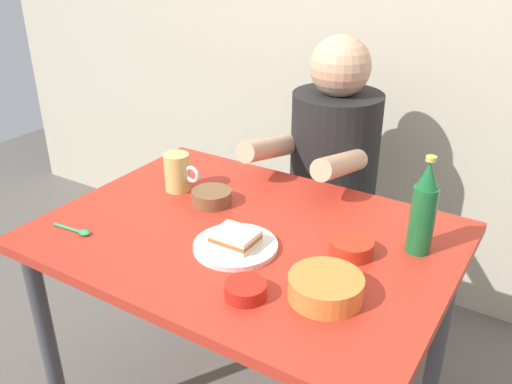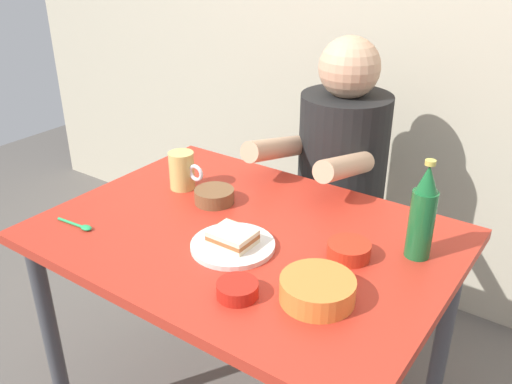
{
  "view_description": "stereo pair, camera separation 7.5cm",
  "coord_description": "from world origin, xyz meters",
  "px_view_note": "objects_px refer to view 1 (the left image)",
  "views": [
    {
      "loc": [
        0.71,
        -1.08,
        1.5
      ],
      "look_at": [
        0.0,
        0.05,
        0.84
      ],
      "focal_mm": 38.3,
      "sensor_mm": 36.0,
      "label": 1
    },
    {
      "loc": [
        0.77,
        -1.04,
        1.5
      ],
      "look_at": [
        0.0,
        0.05,
        0.84
      ],
      "focal_mm": 38.3,
      "sensor_mm": 36.0,
      "label": 2
    }
  ],
  "objects_px": {
    "person_seated": "(333,150)",
    "stool": "(328,247)",
    "beer_bottle": "(423,210)",
    "dining_table": "(247,260)",
    "plate_orange": "(236,246)",
    "beer_mug": "(178,172)",
    "soup_bowl_orange": "(326,286)",
    "sandwich": "(235,238)"
  },
  "relations": [
    {
      "from": "person_seated",
      "to": "stool",
      "type": "bearing_deg",
      "value": 90.0
    },
    {
      "from": "person_seated",
      "to": "beer_bottle",
      "type": "relative_size",
      "value": 2.75
    },
    {
      "from": "stool",
      "to": "person_seated",
      "type": "relative_size",
      "value": 0.63
    },
    {
      "from": "beer_bottle",
      "to": "dining_table",
      "type": "bearing_deg",
      "value": -160.19
    },
    {
      "from": "plate_orange",
      "to": "beer_bottle",
      "type": "xyz_separation_m",
      "value": [
        0.4,
        0.24,
        0.11
      ]
    },
    {
      "from": "stool",
      "to": "beer_mug",
      "type": "xyz_separation_m",
      "value": [
        -0.3,
        -0.52,
        0.45
      ]
    },
    {
      "from": "plate_orange",
      "to": "beer_mug",
      "type": "relative_size",
      "value": 1.75
    },
    {
      "from": "stool",
      "to": "soup_bowl_orange",
      "type": "height_order",
      "value": "soup_bowl_orange"
    },
    {
      "from": "person_seated",
      "to": "plate_orange",
      "type": "xyz_separation_m",
      "value": [
        0.05,
        -0.71,
        -0.02
      ]
    },
    {
      "from": "plate_orange",
      "to": "beer_bottle",
      "type": "height_order",
      "value": "beer_bottle"
    },
    {
      "from": "person_seated",
      "to": "soup_bowl_orange",
      "type": "xyz_separation_m",
      "value": [
        0.34,
        -0.77,
        0.01
      ]
    },
    {
      "from": "stool",
      "to": "plate_orange",
      "type": "xyz_separation_m",
      "value": [
        0.05,
        -0.72,
        0.4
      ]
    },
    {
      "from": "beer_bottle",
      "to": "soup_bowl_orange",
      "type": "distance_m",
      "value": 0.34
    },
    {
      "from": "beer_mug",
      "to": "beer_bottle",
      "type": "xyz_separation_m",
      "value": [
        0.75,
        0.05,
        0.06
      ]
    },
    {
      "from": "stool",
      "to": "sandwich",
      "type": "distance_m",
      "value": 0.83
    },
    {
      "from": "beer_mug",
      "to": "beer_bottle",
      "type": "distance_m",
      "value": 0.75
    },
    {
      "from": "plate_orange",
      "to": "sandwich",
      "type": "relative_size",
      "value": 2.0
    },
    {
      "from": "beer_bottle",
      "to": "soup_bowl_orange",
      "type": "height_order",
      "value": "beer_bottle"
    },
    {
      "from": "stool",
      "to": "sandwich",
      "type": "relative_size",
      "value": 4.09
    },
    {
      "from": "stool",
      "to": "beer_bottle",
      "type": "distance_m",
      "value": 0.83
    },
    {
      "from": "dining_table",
      "to": "plate_orange",
      "type": "xyz_separation_m",
      "value": [
        0.02,
        -0.09,
        0.1
      ]
    },
    {
      "from": "beer_bottle",
      "to": "soup_bowl_orange",
      "type": "bearing_deg",
      "value": -110.89
    },
    {
      "from": "person_seated",
      "to": "beer_mug",
      "type": "bearing_deg",
      "value": -120.26
    },
    {
      "from": "stool",
      "to": "soup_bowl_orange",
      "type": "xyz_separation_m",
      "value": [
        0.34,
        -0.78,
        0.42
      ]
    },
    {
      "from": "soup_bowl_orange",
      "to": "person_seated",
      "type": "bearing_deg",
      "value": 113.49
    },
    {
      "from": "beer_mug",
      "to": "sandwich",
      "type": "bearing_deg",
      "value": -29.34
    },
    {
      "from": "dining_table",
      "to": "person_seated",
      "type": "relative_size",
      "value": 1.53
    },
    {
      "from": "person_seated",
      "to": "sandwich",
      "type": "height_order",
      "value": "person_seated"
    },
    {
      "from": "dining_table",
      "to": "beer_mug",
      "type": "height_order",
      "value": "beer_mug"
    },
    {
      "from": "plate_orange",
      "to": "sandwich",
      "type": "distance_m",
      "value": 0.02
    },
    {
      "from": "stool",
      "to": "beer_bottle",
      "type": "xyz_separation_m",
      "value": [
        0.45,
        -0.48,
        0.51
      ]
    },
    {
      "from": "dining_table",
      "to": "soup_bowl_orange",
      "type": "xyz_separation_m",
      "value": [
        0.31,
        -0.15,
        0.12
      ]
    },
    {
      "from": "person_seated",
      "to": "dining_table",
      "type": "bearing_deg",
      "value": -87.63
    },
    {
      "from": "sandwich",
      "to": "stool",
      "type": "bearing_deg",
      "value": 93.87
    },
    {
      "from": "sandwich",
      "to": "soup_bowl_orange",
      "type": "relative_size",
      "value": 0.65
    },
    {
      "from": "dining_table",
      "to": "beer_mug",
      "type": "bearing_deg",
      "value": 161.57
    },
    {
      "from": "plate_orange",
      "to": "soup_bowl_orange",
      "type": "height_order",
      "value": "soup_bowl_orange"
    },
    {
      "from": "stool",
      "to": "plate_orange",
      "type": "distance_m",
      "value": 0.82
    },
    {
      "from": "person_seated",
      "to": "plate_orange",
      "type": "height_order",
      "value": "person_seated"
    },
    {
      "from": "beer_mug",
      "to": "soup_bowl_orange",
      "type": "distance_m",
      "value": 0.69
    },
    {
      "from": "plate_orange",
      "to": "beer_mug",
      "type": "distance_m",
      "value": 0.4
    },
    {
      "from": "sandwich",
      "to": "beer_bottle",
      "type": "height_order",
      "value": "beer_bottle"
    }
  ]
}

